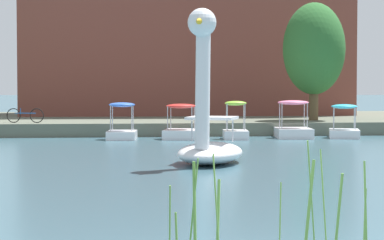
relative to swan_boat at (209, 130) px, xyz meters
name	(u,v)px	position (x,y,z in m)	size (l,w,h in m)	color
shore_bank_far	(147,122)	(-0.67, 21.57, -0.67)	(149.11, 18.37, 0.60)	#5B6051
swan_boat	(209,130)	(0.00, 0.00, 0.00)	(2.72, 3.65, 4.25)	white
pedal_boat_blue	(122,128)	(-2.24, 11.00, -0.50)	(1.37, 2.04, 1.56)	white
pedal_boat_red	(181,128)	(0.28, 11.05, -0.49)	(1.78, 2.36, 1.50)	white
pedal_boat_lime	(236,129)	(2.57, 10.67, -0.53)	(1.20, 1.87, 1.62)	white
pedal_boat_pink	(293,128)	(5.21, 11.23, -0.53)	(1.75, 2.52, 1.63)	white
pedal_boat_cyan	(344,127)	(7.42, 10.99, -0.52)	(1.81, 2.41, 1.46)	white
tree_broadleaf_behind_dock	(314,49)	(7.18, 15.09, 3.11)	(3.66, 4.16, 5.75)	brown
bicycle_parked	(25,115)	(-6.55, 13.68, -0.03)	(1.71, 0.47, 0.67)	black
apartment_block	(184,6)	(1.80, 25.33, 6.31)	(19.22, 8.41, 13.35)	brown
reed_clump_foreground	(277,223)	(-0.89, -12.52, -0.35)	(2.84, 1.31, 1.55)	#669942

